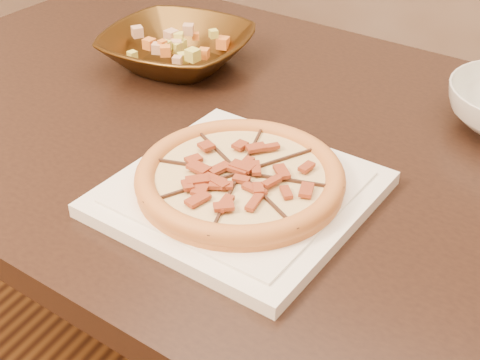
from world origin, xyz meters
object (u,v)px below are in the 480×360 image
at_px(dining_table, 236,182).
at_px(pizza, 240,177).
at_px(bronze_bowl, 177,49).
at_px(plate, 240,193).

height_order(dining_table, pizza, pizza).
distance_m(pizza, bronze_bowl, 0.41).
xyz_separation_m(plate, pizza, (-0.00, 0.00, 0.02)).
distance_m(dining_table, bronze_bowl, 0.26).
relative_size(dining_table, bronze_bowl, 5.50).
bearing_deg(bronze_bowl, pizza, -46.00).
height_order(dining_table, bronze_bowl, bronze_bowl).
relative_size(dining_table, pizza, 5.24).
xyz_separation_m(pizza, bronze_bowl, (-0.29, 0.30, -0.00)).
xyz_separation_m(dining_table, pizza, (0.10, -0.18, 0.15)).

